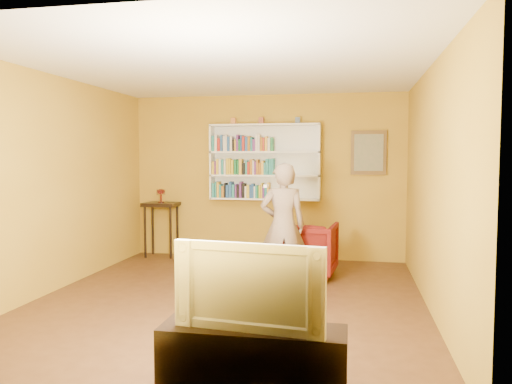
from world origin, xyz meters
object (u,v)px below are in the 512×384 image
at_px(console_table, 161,212).
at_px(armchair, 306,249).
at_px(bookshelf, 265,162).
at_px(tv_cabinet, 253,360).
at_px(person, 283,225).
at_px(television, 253,284).
at_px(ruby_lustre, 161,193).

distance_m(console_table, armchair, 2.72).
distance_m(bookshelf, tv_cabinet, 4.91).
bearing_deg(armchair, tv_cabinet, 94.70).
relative_size(console_table, person, 0.57).
height_order(console_table, television, television).
xyz_separation_m(console_table, armchair, (2.53, -0.92, -0.37)).
bearing_deg(television, armchair, 95.64).
relative_size(tv_cabinet, television, 1.23).
bearing_deg(console_table, tv_cabinet, -61.15).
height_order(person, television, person).
height_order(console_table, ruby_lustre, ruby_lustre).
relative_size(bookshelf, tv_cabinet, 1.36).
xyz_separation_m(armchair, television, (-0.05, -3.58, 0.40)).
bearing_deg(tv_cabinet, console_table, 118.85).
height_order(armchair, television, television).
distance_m(bookshelf, person, 1.99).
distance_m(bookshelf, console_table, 1.95).
relative_size(person, television, 1.49).
height_order(ruby_lustre, person, person).
distance_m(console_table, tv_cabinet, 5.16).
relative_size(console_table, ruby_lustre, 4.02).
xyz_separation_m(ruby_lustre, tv_cabinet, (2.48, -4.50, -0.84)).
bearing_deg(person, bookshelf, -84.35).
xyz_separation_m(bookshelf, ruby_lustre, (-1.75, -0.16, -0.51)).
bearing_deg(person, ruby_lustre, -46.11).
relative_size(bookshelf, ruby_lustre, 7.90).
xyz_separation_m(console_table, tv_cabinet, (2.48, -4.50, -0.52)).
height_order(console_table, person, person).
bearing_deg(bookshelf, person, -72.94).
relative_size(armchair, person, 0.52).
distance_m(armchair, television, 3.60).
xyz_separation_m(bookshelf, television, (0.72, -4.66, -0.81)).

